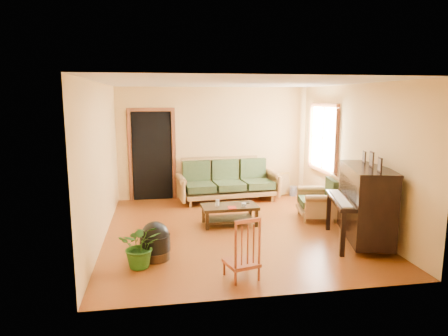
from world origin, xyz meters
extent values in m
plane|color=#602A0C|center=(0.00, 0.00, 0.00)|extent=(5.00, 5.00, 0.00)
cube|color=black|center=(-1.45, 2.48, 1.02)|extent=(1.08, 0.16, 2.05)
cube|color=white|center=(2.21, 1.30, 1.50)|extent=(0.12, 1.36, 1.46)
cube|color=olive|center=(0.27, 2.05, 0.49)|extent=(2.37, 1.17, 0.98)
cube|color=black|center=(-0.03, 0.29, 0.19)|extent=(1.05, 0.59, 0.37)
cube|color=olive|center=(1.75, 0.40, 0.42)|extent=(0.94, 0.97, 0.85)
cube|color=black|center=(1.98, -1.01, 0.63)|extent=(1.17, 1.60, 1.27)
cylinder|color=black|center=(-1.40, -1.13, 0.21)|extent=(0.47, 0.47, 0.42)
cube|color=maroon|center=(-0.28, -1.95, 0.42)|extent=(0.49, 0.52, 0.85)
cube|color=#B9923D|center=(1.69, 2.38, 0.29)|extent=(0.43, 0.25, 0.57)
cylinder|color=#2F458F|center=(1.91, 2.25, 0.12)|extent=(0.22, 0.22, 0.23)
imported|color=#225518|center=(-1.59, -1.39, 0.32)|extent=(0.59, 0.51, 0.64)
imported|color=maroon|center=(-0.09, 0.09, 0.38)|extent=(0.16, 0.21, 0.02)
cylinder|color=white|center=(-0.25, 0.29, 0.43)|extent=(0.08, 0.08, 0.12)
cylinder|color=white|center=(0.22, 0.18, 0.41)|extent=(0.12, 0.12, 0.06)
cube|color=black|center=(0.29, 0.37, 0.38)|extent=(0.16, 0.06, 0.02)
camera|label=1|loc=(-1.32, -6.80, 2.34)|focal=32.00mm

